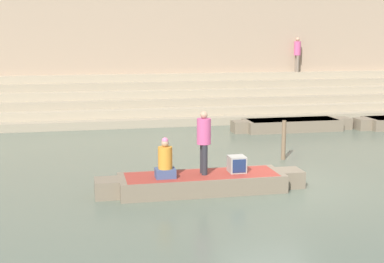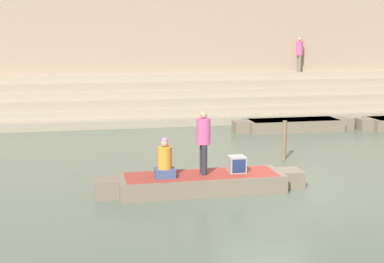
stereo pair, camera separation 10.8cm
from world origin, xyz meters
TOP-DOWN VIEW (x-y plane):
  - ground_plane at (0.00, 0.00)m, footprint 120.00×120.00m
  - ghat_steps at (0.00, 12.14)m, footprint 36.00×4.02m
  - back_wall at (0.00, 14.19)m, footprint 34.20×1.28m
  - rowboat_main at (-1.90, -0.16)m, footprint 5.39×1.39m
  - person_standing at (-1.83, -0.12)m, footprint 0.36×0.36m
  - person_rowing at (-2.85, -0.27)m, footprint 0.50×0.39m
  - tv_set at (-0.95, -0.11)m, footprint 0.43×0.44m
  - moored_boat_shore at (3.80, 7.75)m, footprint 5.18×1.30m
  - mooring_post at (1.46, 2.77)m, footprint 0.14×0.14m
  - person_on_steps at (6.25, 13.26)m, footprint 0.35×0.35m

SIDE VIEW (x-z plane):
  - ground_plane at x=0.00m, z-range 0.00..0.00m
  - rowboat_main at x=-1.90m, z-range 0.02..0.46m
  - moored_boat_shore at x=3.80m, z-range 0.02..0.49m
  - mooring_post at x=1.46m, z-range 0.00..1.27m
  - tv_set at x=-0.95m, z-range 0.44..0.87m
  - ghat_steps at x=0.00m, z-range -0.29..1.77m
  - person_rowing at x=-2.85m, z-range 0.33..1.35m
  - person_standing at x=-1.83m, z-range 0.56..2.18m
  - person_on_steps at x=6.25m, z-range 2.20..3.98m
  - back_wall at x=0.00m, z-range -0.03..8.24m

